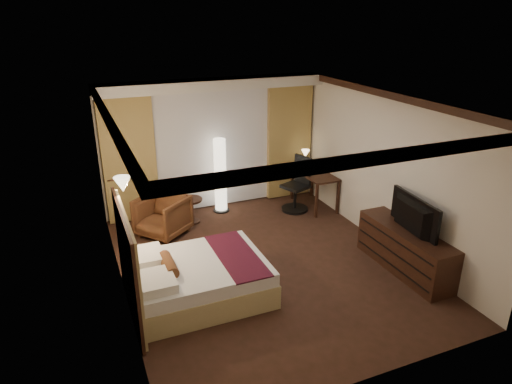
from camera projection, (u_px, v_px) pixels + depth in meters
name	position (u px, v px, depth m)	size (l,w,h in m)	color
floor	(265.00, 265.00, 7.54)	(4.50, 5.50, 0.01)	#301E12
ceiling	(267.00, 101.00, 6.54)	(4.50, 5.50, 0.01)	white
back_wall	(212.00, 144.00, 9.40)	(4.50, 0.02, 2.70)	silver
left_wall	(116.00, 212.00, 6.23)	(0.02, 5.50, 2.70)	silver
right_wall	(385.00, 171.00, 7.85)	(0.02, 5.50, 2.70)	silver
crown_molding	(267.00, 105.00, 6.56)	(4.50, 5.50, 0.12)	black
soffit	(214.00, 84.00, 8.72)	(4.50, 0.50, 0.20)	white
curtain_sheer	(213.00, 150.00, 9.36)	(2.48, 0.04, 2.45)	silver
curtain_left_drape	(129.00, 160.00, 8.70)	(1.00, 0.14, 2.45)	tan
curtain_right_drape	(289.00, 142.00, 9.92)	(1.00, 0.14, 2.45)	tan
wall_sconce	(123.00, 184.00, 6.46)	(0.24, 0.24, 0.24)	white
bed	(200.00, 279.00, 6.62)	(1.91, 1.49, 0.56)	white
headboard	(129.00, 264.00, 6.10)	(0.12, 1.79, 1.50)	tan
armchair	(162.00, 214.00, 8.41)	(0.81, 0.76, 0.83)	#543719
side_table	(191.00, 210.00, 8.98)	(0.45, 0.45, 0.50)	black
floor_lamp	(220.00, 176.00, 9.29)	(0.33, 0.33, 1.57)	white
desk	(314.00, 189.00, 9.69)	(0.55, 1.18, 0.75)	black
desk_lamp	(305.00, 159.00, 9.87)	(0.18, 0.18, 0.34)	#FFD899
office_chair	(295.00, 184.00, 9.40)	(0.55, 0.55, 1.15)	black
dresser	(405.00, 250.00, 7.28)	(0.50, 1.83, 0.71)	black
television	(409.00, 211.00, 7.01)	(1.14, 0.66, 0.15)	black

